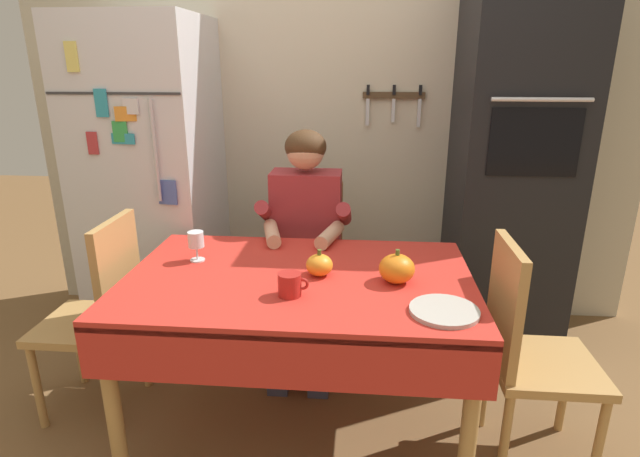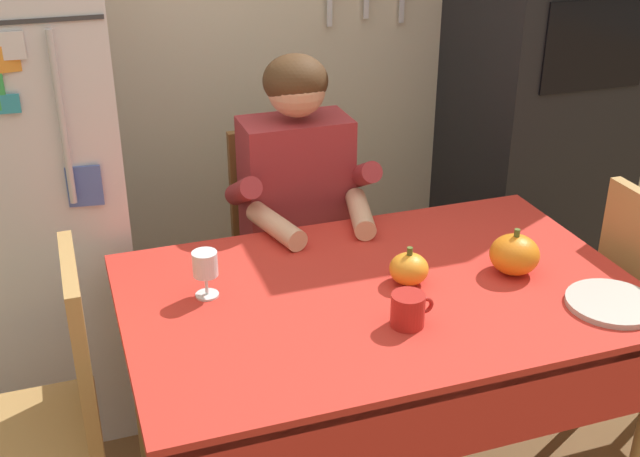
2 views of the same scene
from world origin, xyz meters
name	(u,v)px [view 2 (image 2 of 2)]	position (x,y,z in m)	size (l,w,h in m)	color
back_wall_assembly	(270,1)	(0.05, 1.35, 1.30)	(3.70, 0.13, 2.60)	beige
refrigerator	(7,167)	(-0.95, 0.96, 0.90)	(0.68, 0.71, 1.80)	silver
wall_oven	(543,67)	(1.05, 1.00, 1.05)	(0.60, 0.64, 2.10)	black
dining_table	(384,320)	(0.00, 0.08, 0.66)	(1.40, 0.90, 0.74)	tan
chair_behind_person	(287,245)	(-0.04, 0.87, 0.51)	(0.40, 0.40, 0.93)	brown
seated_person	(302,209)	(-0.04, 0.68, 0.74)	(0.47, 0.55, 1.25)	#38384C
chair_left_side	(50,409)	(-0.90, 0.17, 0.51)	(0.40, 0.40, 0.93)	tan
coffee_mug	(408,310)	(-0.01, -0.09, 0.78)	(0.11, 0.09, 0.09)	#B2231E
wine_glass	(205,266)	(-0.46, 0.22, 0.83)	(0.07, 0.07, 0.13)	white
pumpkin_large	(514,254)	(0.39, 0.07, 0.80)	(0.14, 0.14, 0.14)	orange
pumpkin_medium	(409,269)	(0.08, 0.11, 0.78)	(0.11, 0.11, 0.11)	orange
serving_tray	(612,303)	(0.54, -0.18, 0.75)	(0.24, 0.24, 0.02)	#B7B2A8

